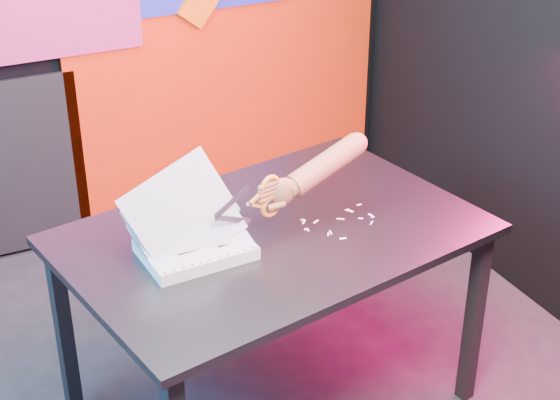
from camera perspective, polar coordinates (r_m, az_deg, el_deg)
room at (r=2.54m, az=-4.45°, el=9.05°), size 3.01×3.01×2.71m
backdrop at (r=4.00m, az=-11.46°, el=9.87°), size 2.88×0.05×2.08m
work_table at (r=2.88m, az=-0.53°, el=-3.38°), size 1.48×1.12×0.75m
printout_stack at (r=2.71m, az=-5.69°, el=-3.07°), size 0.40×0.27×0.33m
scissors at (r=2.75m, az=-0.94°, el=0.14°), size 0.26×0.07×0.15m
hand_forearm at (r=2.86m, az=2.58°, el=2.09°), size 0.44×0.15×0.17m
paper_clippings at (r=2.90m, az=3.89°, el=-1.39°), size 0.26×0.19×0.00m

